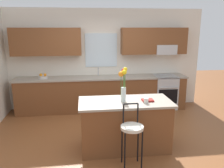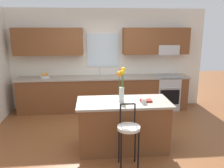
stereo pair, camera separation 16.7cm
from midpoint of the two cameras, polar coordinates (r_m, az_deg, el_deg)
The scene contains 11 objects.
ground_plane at distance 4.91m, azimuth -1.61°, elevation -13.02°, with size 14.00×14.00×0.00m, color brown.
back_wall_assembly at distance 6.40m, azimuth -3.11°, elevation 7.48°, with size 5.60×0.50×2.70m.
counter_run at distance 6.32m, azimuth -3.12°, elevation -2.28°, with size 4.56×0.64×0.92m.
sink_faucet at distance 6.32m, azimuth -4.15°, elevation 3.25°, with size 0.02×0.13×0.23m.
oven_range at distance 6.64m, azimuth 12.02°, elevation -1.83°, with size 0.60×0.64×0.92m.
kitchen_island at distance 4.35m, azimuth 2.08°, elevation -9.95°, with size 1.67×0.80×0.92m.
bar_stool_near at distance 3.73m, azimuth 3.61°, elevation -11.26°, with size 0.36×0.36×1.04m.
flower_vase at distance 4.06m, azimuth 1.61°, elevation 0.29°, with size 0.16×0.14×0.62m.
mug_ceramic at distance 4.09m, azimuth 7.20°, elevation -4.08°, with size 0.08×0.08×0.09m, color silver.
cookbook at distance 4.21m, azimuth 7.62°, elevation -3.97°, with size 0.20×0.15×0.03m, color maroon.
fruit_bowl_oranges at distance 6.29m, azimuth -17.30°, elevation 1.71°, with size 0.24×0.24×0.13m.
Camera 1 is at (-0.49, -4.35, 2.21)m, focal length 37.26 mm.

